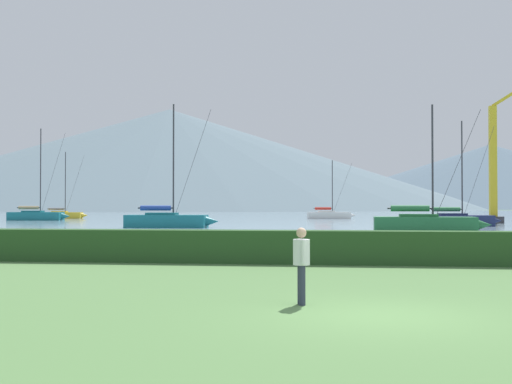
% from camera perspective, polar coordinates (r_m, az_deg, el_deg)
% --- Properties ---
extents(ground_plane, '(1000.00, 1000.00, 0.00)m').
position_cam_1_polar(ground_plane, '(12.88, 10.95, -10.67)').
color(ground_plane, '#517A42').
extents(harbor_water, '(320.00, 246.00, 0.00)m').
position_cam_1_polar(harbor_water, '(149.69, 7.44, -1.97)').
color(harbor_water, gray).
rests_on(harbor_water, ground_plane).
extents(hedge_line, '(80.00, 1.20, 1.21)m').
position_cam_1_polar(hedge_line, '(23.74, 9.16, -4.84)').
color(hedge_line, '#284C23').
rests_on(hedge_line, ground_plane).
extents(sailboat_slip_0, '(8.97, 2.86, 10.00)m').
position_cam_1_polar(sailboat_slip_0, '(52.19, 14.73, -2.66)').
color(sailboat_slip_0, '#236B38').
rests_on(sailboat_slip_0, harbor_water).
extents(sailboat_slip_3, '(8.86, 2.81, 11.73)m').
position_cam_1_polar(sailboat_slip_3, '(61.88, -7.78, -2.44)').
color(sailboat_slip_3, '#19707A').
rests_on(sailboat_slip_3, harbor_water).
extents(sailboat_slip_4, '(7.76, 3.41, 9.14)m').
position_cam_1_polar(sailboat_slip_4, '(101.69, 6.49, -2.00)').
color(sailboat_slip_4, white).
rests_on(sailboat_slip_4, harbor_water).
extents(sailboat_slip_6, '(8.27, 3.29, 10.66)m').
position_cam_1_polar(sailboat_slip_6, '(68.37, 17.33, -2.32)').
color(sailboat_slip_6, navy).
rests_on(sailboat_slip_6, harbor_water).
extents(sailboat_slip_7, '(7.40, 3.09, 10.60)m').
position_cam_1_polar(sailboat_slip_7, '(107.31, -16.69, -1.92)').
color(sailboat_slip_7, gold).
rests_on(sailboat_slip_7, harbor_water).
extents(sailboat_slip_11, '(8.58, 3.24, 12.84)m').
position_cam_1_polar(sailboat_slip_11, '(95.28, -18.76, -1.95)').
color(sailboat_slip_11, '#19707A').
rests_on(sailboat_slip_11, harbor_water).
extents(person_standing_walker, '(0.36, 0.56, 1.65)m').
position_cam_1_polar(person_standing_walker, '(13.95, 4.02, -5.93)').
color(person_standing_walker, '#2D3347').
rests_on(person_standing_walker, ground_plane).
extents(dock_crane, '(6.82, 2.00, 17.60)m').
position_cam_1_polar(dock_crane, '(81.09, 20.30, 1.73)').
color(dock_crane, '#333338').
rests_on(dock_crane, ground_plane).
extents(distant_hill_west_ridge, '(334.36, 334.36, 54.99)m').
position_cam_1_polar(distant_hill_west_ridge, '(359.83, -7.64, 2.89)').
color(distant_hill_west_ridge, slate).
rests_on(distant_hill_west_ridge, ground_plane).
extents(distant_hill_central_peak, '(251.57, 251.57, 39.79)m').
position_cam_1_polar(distant_hill_central_peak, '(427.34, 19.92, 1.29)').
color(distant_hill_central_peak, '#4C6070').
rests_on(distant_hill_central_peak, ground_plane).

